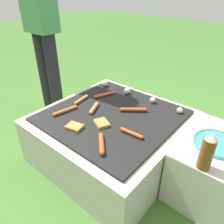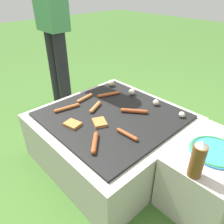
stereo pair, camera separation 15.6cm
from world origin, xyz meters
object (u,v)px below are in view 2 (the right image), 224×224
at_px(sausage_front_center, 67,108).
at_px(condiment_bottle, 198,159).
at_px(person_standing, 51,13).
at_px(plate_colorful, 215,151).

height_order(sausage_front_center, condiment_bottle, condiment_bottle).
bearing_deg(person_standing, plate_colorful, 0.68).
xyz_separation_m(person_standing, condiment_bottle, (1.60, -0.22, -0.48)).
xyz_separation_m(sausage_front_center, plate_colorful, (0.97, 0.34, -0.00)).
height_order(plate_colorful, condiment_bottle, condiment_bottle).
bearing_deg(plate_colorful, person_standing, -179.32).
height_order(sausage_front_center, plate_colorful, sausage_front_center).
height_order(person_standing, condiment_bottle, person_standing).
bearing_deg(person_standing, condiment_bottle, -7.75).
relative_size(sausage_front_center, condiment_bottle, 0.92).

